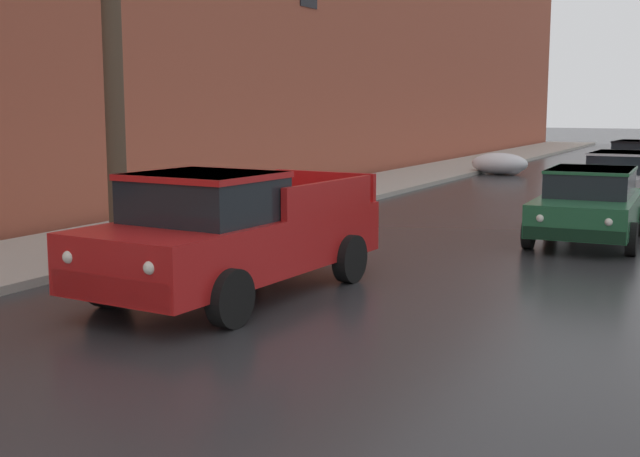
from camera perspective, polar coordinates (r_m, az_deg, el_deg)
The scene contains 7 objects.
left_sidewalk_slab at distance 21.54m, azimuth -2.46°, elevation 1.73°, with size 3.17×80.00×0.14m, color #A8A399.
snow_bank_near_corner_left at distance 32.27m, azimuth 12.52°, elevation 4.41°, with size 2.16×1.37×0.83m.
bare_tree_second_along_sidewalk at distance 14.09m, azimuth -14.40°, elevation 14.70°, with size 2.84×2.71×7.95m.
pickup_truck_red_approaching_near_lane at distance 11.38m, azimuth -6.18°, elevation -0.33°, with size 2.42×5.09×1.76m.
sedan_green_parked_kerbside_close at distance 16.74m, azimuth 18.22°, elevation 1.69°, with size 2.10×4.17×1.42m.
sedan_silver_parked_kerbside_mid at distance 22.97m, azimuth 20.29°, elevation 3.35°, with size 2.05×4.36×1.42m.
sedan_black_parked_far_down_block at distance 30.59m, azimuth 21.26°, elevation 4.46°, with size 2.14×4.09×1.42m.
Camera 1 is at (4.54, -0.56, 2.63)m, focal length 45.98 mm.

